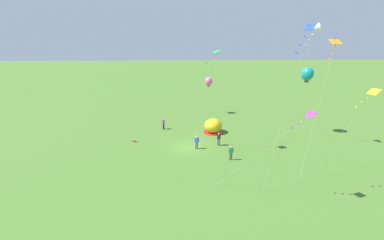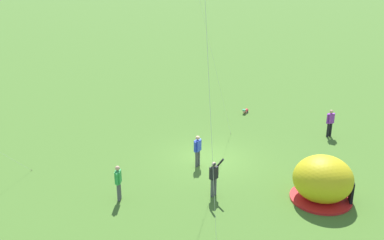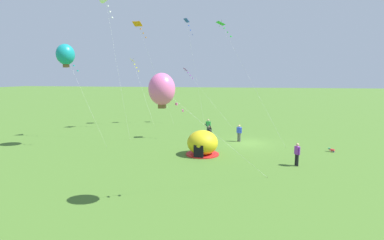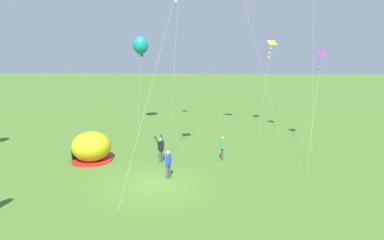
{
  "view_description": "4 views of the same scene",
  "coord_description": "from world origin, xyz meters",
  "views": [
    {
      "loc": [
        30.22,
        -1.44,
        12.99
      ],
      "look_at": [
        1.71,
        0.19,
        4.12
      ],
      "focal_mm": 24.0,
      "sensor_mm": 36.0,
      "label": 1
    },
    {
      "loc": [
        -0.68,
        21.96,
        10.91
      ],
      "look_at": [
        0.86,
        1.83,
        2.99
      ],
      "focal_mm": 42.0,
      "sensor_mm": 36.0,
      "label": 2
    },
    {
      "loc": [
        -29.67,
        -0.05,
        6.61
      ],
      "look_at": [
        1.79,
        5.94,
        1.91
      ],
      "focal_mm": 28.0,
      "sensor_mm": 36.0,
      "label": 3
    },
    {
      "loc": [
        3.17,
        -16.06,
        6.97
      ],
      "look_at": [
        2.0,
        1.94,
        3.39
      ],
      "focal_mm": 28.0,
      "sensor_mm": 36.0,
      "label": 4
    }
  ],
  "objects": [
    {
      "name": "person_strolling",
      "position": [
        3.99,
        4.46,
        0.96
      ],
      "size": [
        0.25,
        0.59,
        1.72
      ],
      "color": "#4C4C51",
      "rests_on": "ground"
    },
    {
      "name": "kite_purple",
      "position": [
        11.65,
        8.43,
        7.14
      ],
      "size": [
        3.05,
        7.17,
        7.77
      ],
      "color": "silver",
      "rests_on": "ground"
    },
    {
      "name": "popup_tent",
      "position": [
        -5.22,
        3.7,
        1.0
      ],
      "size": [
        2.81,
        2.81,
        2.1
      ],
      "color": "gold",
      "rests_on": "ground"
    },
    {
      "name": "person_arms_raised",
      "position": [
        -0.29,
        3.76,
        1.0
      ],
      "size": [
        0.68,
        0.72,
        1.89
      ],
      "color": "#4C4C51",
      "rests_on": "ground"
    },
    {
      "name": "person_with_toddler",
      "position": [
        0.65,
        0.83,
        0.96
      ],
      "size": [
        0.39,
        0.54,
        1.72
      ],
      "color": "#4C4C51",
      "rests_on": "ground"
    },
    {
      "name": "ground_plane",
      "position": [
        0.0,
        0.0,
        0.0
      ],
      "size": [
        300.0,
        300.0,
        0.0
      ],
      "primitive_type": "plane",
      "color": "#477028"
    },
    {
      "name": "kite_teal",
      "position": [
        -4.47,
        16.51,
        8.57
      ],
      "size": [
        1.65,
        4.39,
        9.52
      ],
      "color": "silver",
      "rests_on": "ground"
    },
    {
      "name": "kite_yellow",
      "position": [
        9.15,
        15.37,
        8.41
      ],
      "size": [
        2.13,
        3.96,
        9.05
      ],
      "color": "silver",
      "rests_on": "ground"
    }
  ]
}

